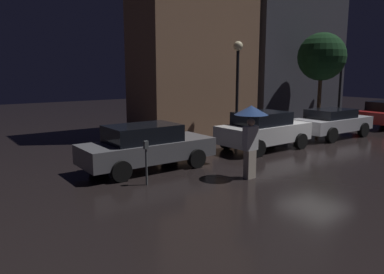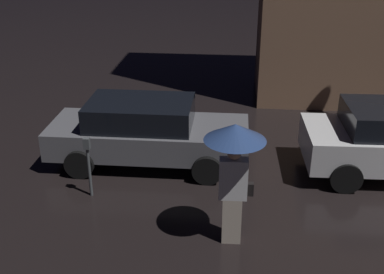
# 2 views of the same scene
# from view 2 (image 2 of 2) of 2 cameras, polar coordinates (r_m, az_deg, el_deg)

# --- Properties ---
(parked_car_grey) EXTENTS (4.36, 1.89, 1.45)m
(parked_car_grey) POSITION_cam_2_polar(r_m,az_deg,el_deg) (10.64, -5.37, 0.68)
(parked_car_grey) COLOR slate
(parked_car_grey) RESTS_ON ground
(pedestrian_with_umbrella) EXTENTS (0.99, 0.99, 2.17)m
(pedestrian_with_umbrella) POSITION_cam_2_polar(r_m,az_deg,el_deg) (7.61, 5.05, -2.12)
(pedestrian_with_umbrella) COLOR beige
(pedestrian_with_umbrella) RESTS_ON ground
(parking_meter) EXTENTS (0.12, 0.10, 1.25)m
(parking_meter) POSITION_cam_2_polar(r_m,az_deg,el_deg) (9.49, -12.19, -2.75)
(parking_meter) COLOR #4C5154
(parking_meter) RESTS_ON ground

